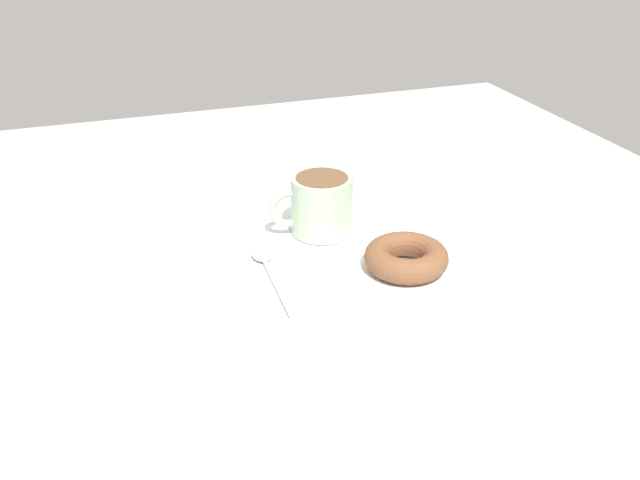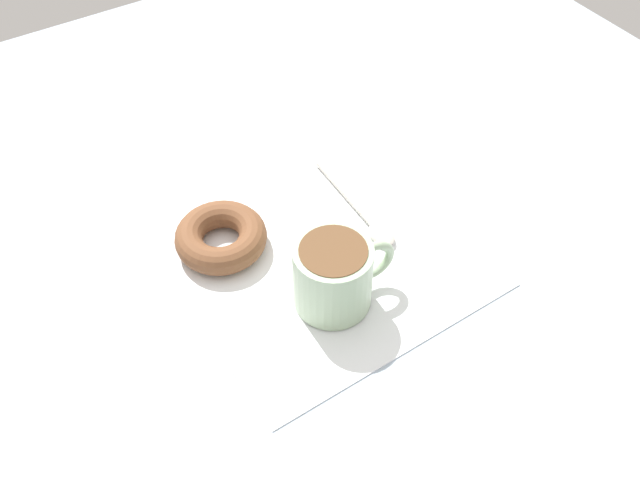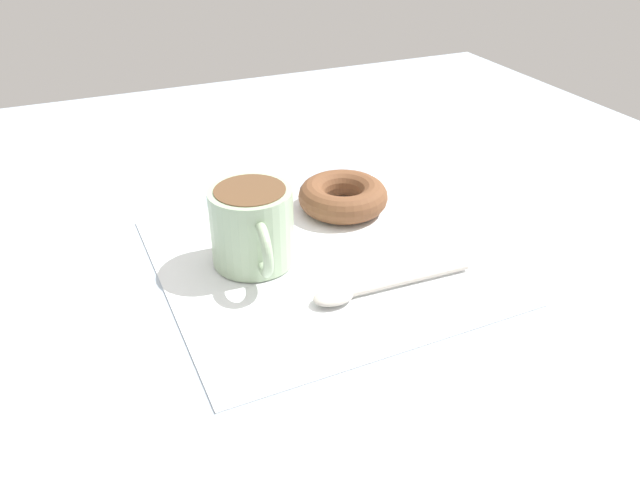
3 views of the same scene
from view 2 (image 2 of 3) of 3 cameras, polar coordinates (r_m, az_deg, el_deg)
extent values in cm
cube|color=#99A8B7|center=(74.77, 1.04, -2.33)|extent=(120.00, 120.00, 2.00)
cube|color=white|center=(74.61, 0.00, -1.11)|extent=(29.77, 29.77, 0.30)
cylinder|color=#9EB793|center=(67.79, 1.03, -2.90)|extent=(7.63, 7.63, 7.28)
cylinder|color=brown|center=(65.16, 1.07, -0.99)|extent=(6.43, 6.43, 0.60)
torus|color=#9EB793|center=(69.17, 4.14, -1.68)|extent=(5.04, 1.39, 4.97)
torus|color=brown|center=(74.70, -7.93, 0.24)|extent=(9.63, 9.63, 2.94)
ellipsoid|color=#B7B2A8|center=(76.00, 4.85, 0.54)|extent=(2.51, 3.67, 0.90)
cylinder|color=#B7B2A8|center=(80.19, 2.00, 3.70)|extent=(0.93, 11.93, 0.56)
camera|label=1|loc=(1.23, -10.49, 40.22)|focal=40.00mm
camera|label=3|loc=(0.79, 41.27, 19.01)|focal=35.00mm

